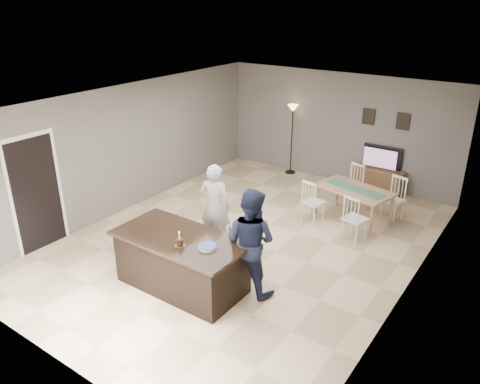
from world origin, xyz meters
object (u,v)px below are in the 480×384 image
Objects in this scene: television at (381,158)px; dining_table at (354,194)px; man at (251,241)px; floor_lamp at (292,121)px; kitchen_island at (182,261)px; birthday_cake at (180,242)px; plate_stack at (207,247)px; tv_console at (377,181)px; woman at (215,206)px.

television is 1.80m from dining_table.
floor_lamp is (-2.10, 5.04, 0.54)m from man.
man is at bearing 30.07° from kitchen_island.
dining_table is (0.34, 3.32, -0.29)m from man.
birthday_cake is (-1.02, -5.85, 0.09)m from television.
man is 5.49m from floor_lamp.
television is 3.28× the size of plate_stack.
television is 5.94m from birthday_cake.
tv_console is 1.31× the size of television.
plate_stack is 0.15× the size of floor_lamp.
birthday_cake is 0.86× the size of plate_stack.
woman is at bearing -110.17° from dining_table.
man is 0.96× the size of floor_lamp.
kitchen_island is at bearing 29.35° from man.
woman is 1.67m from plate_stack.
woman reaches higher than dining_table.
birthday_cake is at bearing -92.00° from dining_table.
floor_lamp is at bearing 106.98° from plate_stack.
television is at bearing 1.22° from floor_lamp.
birthday_cake is at bearing 44.03° from man.
tv_console is at bearing -93.57° from man.
woman is at bearing -31.98° from man.
plate_stack is (-0.64, -5.67, 0.06)m from television.
floor_lamp is at bearing 179.51° from tv_console.
woman is 1.66m from birthday_cake.
woman reaches higher than birthday_cake.
kitchen_island is 1.44m from woman.
dining_table is at bearing -35.15° from floor_lamp.
tv_console is at bearing -0.49° from floor_lamp.
television is at bearing -93.53° from man.
plate_stack reaches higher than tv_console.
dining_table is (0.73, 3.90, -0.34)m from plate_stack.
tv_console is 1.73m from dining_table.
television is at bearing -124.55° from woman.
kitchen_island is 5.78m from television.
man is at bearing -82.65° from dining_table.
tv_console is 5.06m from man.
television reaches higher than kitchen_island.
floor_lamp is (-2.45, 1.72, 0.83)m from dining_table.
woman is (-0.37, 1.35, 0.36)m from kitchen_island.
floor_lamp reaches higher than man.
plate_stack is at bearing -3.11° from kitchen_island.
woman is 0.90× the size of floor_lamp.
tv_console is 0.69× the size of man.
man is at bearing 87.19° from television.
kitchen_island is at bearing -95.23° from dining_table.
dining_table is at bearing 74.72° from birthday_cake.
birthday_cake is 0.42m from plate_stack.
dining_table is (1.11, 4.08, -0.37)m from birthday_cake.
tv_console is at bearing 77.84° from kitchen_island.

